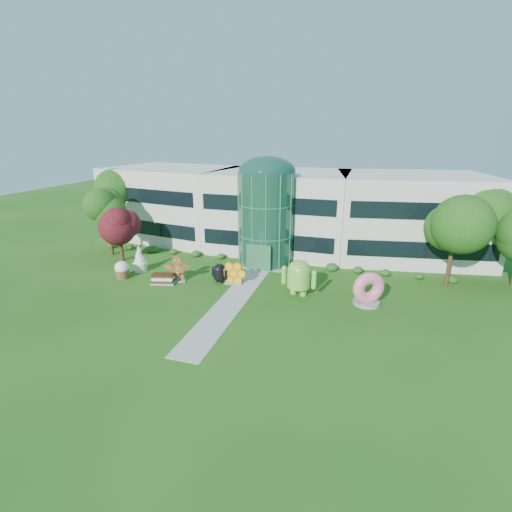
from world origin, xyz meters
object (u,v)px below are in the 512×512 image
(gingerbread, at_px, (178,268))
(android_green, at_px, (299,275))
(android_black, at_px, (219,272))
(donut, at_px, (368,288))

(gingerbread, bearing_deg, android_green, -18.71)
(android_black, bearing_deg, android_green, 13.33)
(donut, bearing_deg, android_black, 147.05)
(android_green, height_order, gingerbread, android_green)
(gingerbread, bearing_deg, android_black, -7.59)
(donut, distance_m, gingerbread, 17.58)
(android_black, height_order, donut, donut)
(donut, relative_size, gingerbread, 1.03)
(android_black, distance_m, gingerbread, 4.05)
(android_green, relative_size, gingerbread, 1.35)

